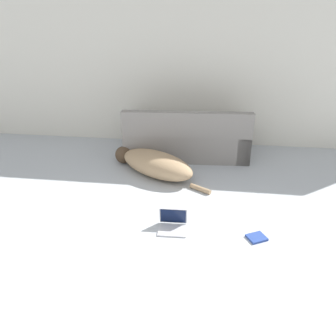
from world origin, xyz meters
TOP-DOWN VIEW (x-y plane):
  - wall_back at (0.00, 4.19)m, footprint 7.88×0.06m
  - couch at (0.15, 3.56)m, footprint 1.96×0.98m
  - dog at (-0.25, 2.79)m, footprint 1.52×1.07m
  - laptop_open at (0.17, 1.53)m, footprint 0.30×0.27m
  - book_blue at (1.03, 1.45)m, footprint 0.23×0.22m

SIDE VIEW (x-z plane):
  - book_blue at x=1.03m, z-range 0.00..0.02m
  - laptop_open at x=0.17m, z-range -0.04..0.18m
  - dog at x=-0.25m, z-range 0.00..0.33m
  - couch at x=0.15m, z-range -0.13..0.66m
  - wall_back at x=0.00m, z-range 0.00..2.72m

